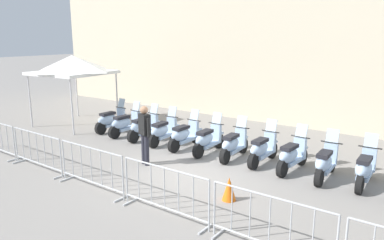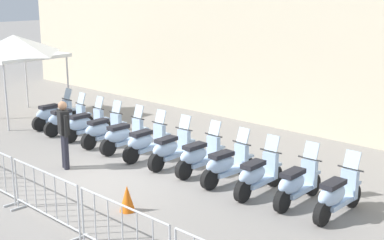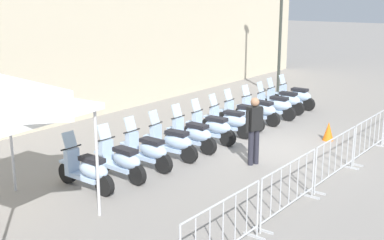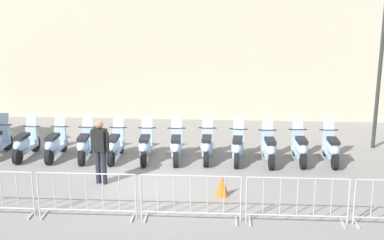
% 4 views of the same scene
% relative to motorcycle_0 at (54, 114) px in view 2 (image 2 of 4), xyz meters
% --- Properties ---
extents(ground_plane, '(120.00, 120.00, 0.00)m').
position_rel_motorcycle_0_xyz_m(ground_plane, '(4.87, -2.28, -0.45)').
color(ground_plane, gray).
extents(motorcycle_0, '(0.58, 1.73, 1.24)m').
position_rel_motorcycle_0_xyz_m(motorcycle_0, '(0.00, 0.00, 0.00)').
color(motorcycle_0, black).
rests_on(motorcycle_0, ground).
extents(motorcycle_1, '(0.63, 1.72, 1.24)m').
position_rel_motorcycle_0_xyz_m(motorcycle_1, '(0.90, -0.20, 0.00)').
color(motorcycle_1, black).
rests_on(motorcycle_1, ground).
extents(motorcycle_2, '(0.59, 1.72, 1.24)m').
position_rel_motorcycle_0_xyz_m(motorcycle_2, '(1.82, -0.27, 0.00)').
color(motorcycle_2, black).
rests_on(motorcycle_2, ground).
extents(motorcycle_3, '(0.56, 1.72, 1.24)m').
position_rel_motorcycle_0_xyz_m(motorcycle_3, '(2.74, -0.38, 0.00)').
color(motorcycle_3, black).
rests_on(motorcycle_3, ground).
extents(motorcycle_4, '(0.59, 1.72, 1.24)m').
position_rel_motorcycle_0_xyz_m(motorcycle_4, '(3.65, -0.45, 0.00)').
color(motorcycle_4, black).
rests_on(motorcycle_4, ground).
extents(motorcycle_5, '(0.56, 1.73, 1.24)m').
position_rel_motorcycle_0_xyz_m(motorcycle_5, '(4.57, -0.53, 0.00)').
color(motorcycle_5, black).
rests_on(motorcycle_5, ground).
extents(motorcycle_6, '(0.56, 1.72, 1.24)m').
position_rel_motorcycle_0_xyz_m(motorcycle_6, '(5.49, -0.60, 0.00)').
color(motorcycle_6, black).
rests_on(motorcycle_6, ground).
extents(motorcycle_7, '(0.57, 1.73, 1.24)m').
position_rel_motorcycle_0_xyz_m(motorcycle_7, '(6.41, -0.60, 0.00)').
color(motorcycle_7, black).
rests_on(motorcycle_7, ground).
extents(motorcycle_8, '(0.64, 1.72, 1.24)m').
position_rel_motorcycle_0_xyz_m(motorcycle_8, '(7.32, -0.76, 0.00)').
color(motorcycle_8, black).
rests_on(motorcycle_8, ground).
extents(motorcycle_9, '(0.56, 1.72, 1.24)m').
position_rel_motorcycle_0_xyz_m(motorcycle_9, '(8.24, -0.91, 0.00)').
color(motorcycle_9, black).
rests_on(motorcycle_9, ground).
extents(motorcycle_10, '(0.56, 1.73, 1.24)m').
position_rel_motorcycle_0_xyz_m(motorcycle_10, '(9.16, -0.87, 0.00)').
color(motorcycle_10, black).
rests_on(motorcycle_10, ground).
extents(motorcycle_11, '(0.56, 1.73, 1.24)m').
position_rel_motorcycle_0_xyz_m(motorcycle_11, '(10.08, -0.95, 0.00)').
color(motorcycle_11, black).
rests_on(motorcycle_11, ground).
extents(barrier_segment_3, '(2.23, 0.63, 1.07)m').
position_rel_motorcycle_0_xyz_m(barrier_segment_3, '(5.80, -4.66, 0.07)').
color(barrier_segment_3, '#B2B5B7').
rests_on(barrier_segment_3, ground).
extents(barrier_segment_4, '(2.23, 0.63, 1.07)m').
position_rel_motorcycle_0_xyz_m(barrier_segment_4, '(8.11, -4.88, 0.07)').
color(barrier_segment_4, '#B2B5B7').
rests_on(barrier_segment_4, ground).
extents(officer_near_row_end, '(0.51, 0.35, 1.73)m').
position_rel_motorcycle_0_xyz_m(officer_near_row_end, '(3.51, -2.36, 0.53)').
color(officer_near_row_end, '#23232D').
rests_on(officer_near_row_end, ground).
extents(canopy_tent, '(2.74, 2.74, 2.91)m').
position_rel_motorcycle_0_xyz_m(canopy_tent, '(-2.11, 0.11, 2.06)').
color(canopy_tent, silver).
rests_on(canopy_tent, ground).
extents(traffic_cone, '(0.32, 0.32, 0.55)m').
position_rel_motorcycle_0_xyz_m(traffic_cone, '(6.63, -3.30, -0.18)').
color(traffic_cone, orange).
rests_on(traffic_cone, ground).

